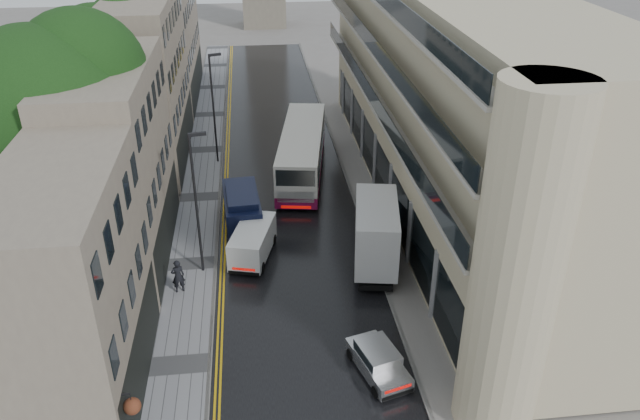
{
  "coord_description": "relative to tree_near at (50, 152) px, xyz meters",
  "views": [
    {
      "loc": [
        -2.04,
        -11.0,
        19.61
      ],
      "look_at": [
        1.29,
        18.0,
        3.76
      ],
      "focal_mm": 35.0,
      "sensor_mm": 36.0,
      "label": 1
    }
  ],
  "objects": [
    {
      "name": "silver_hatchback",
      "position": [
        15.05,
        -11.91,
        -6.25
      ],
      "size": [
        2.52,
        3.91,
        1.35
      ],
      "primitive_type": null,
      "rotation": [
        0.0,
        0.0,
        0.28
      ],
      "color": "#BBBCC0",
      "rests_on": "road"
    },
    {
      "name": "navy_van",
      "position": [
        8.7,
        1.37,
        -5.59
      ],
      "size": [
        2.46,
        5.38,
        2.67
      ],
      "primitive_type": null,
      "rotation": [
        0.0,
        0.0,
        0.07
      ],
      "color": "black",
      "rests_on": "road"
    },
    {
      "name": "white_lorry",
      "position": [
        15.65,
        -3.08,
        -4.95
      ],
      "size": [
        3.5,
        7.78,
        3.94
      ],
      "primitive_type": null,
      "rotation": [
        0.0,
        0.0,
        -0.17
      ],
      "color": "silver",
      "rests_on": "road"
    },
    {
      "name": "tree_far",
      "position": [
        0.3,
        13.0,
        -0.72
      ],
      "size": [
        9.24,
        9.24,
        12.46
      ],
      "primitive_type": null,
      "color": "black",
      "rests_on": "ground"
    },
    {
      "name": "old_shop_row",
      "position": [
        3.05,
        10.0,
        -0.95
      ],
      "size": [
        4.5,
        56.0,
        12.0
      ],
      "primitive_type": null,
      "color": "gray",
      "rests_on": "ground"
    },
    {
      "name": "lamp_post_far",
      "position": [
        7.67,
        13.4,
        -2.73
      ],
      "size": [
        0.94,
        0.48,
        8.19
      ],
      "primitive_type": null,
      "rotation": [
        0.0,
        0.0,
        0.32
      ],
      "color": "black",
      "rests_on": "left_sidewalk"
    },
    {
      "name": "right_sidewalk",
      "position": [
        17.9,
        7.5,
        -6.89
      ],
      "size": [
        1.8,
        85.0,
        0.12
      ],
      "primitive_type": "cube",
      "color": "slate",
      "rests_on": "ground"
    },
    {
      "name": "modern_block",
      "position": [
        22.8,
        6.0,
        0.05
      ],
      "size": [
        8.0,
        40.0,
        14.0
      ],
      "primitive_type": null,
      "color": "#BCB18B",
      "rests_on": "ground"
    },
    {
      "name": "tree_near",
      "position": [
        0.0,
        0.0,
        0.0
      ],
      "size": [
        10.56,
        10.56,
        13.89
      ],
      "primitive_type": null,
      "color": "black",
      "rests_on": "ground"
    },
    {
      "name": "white_van",
      "position": [
        8.89,
        -1.57,
        -5.95
      ],
      "size": [
        2.91,
        4.64,
        1.95
      ],
      "primitive_type": null,
      "rotation": [
        0.0,
        0.0,
        -0.27
      ],
      "color": "white",
      "rests_on": "road"
    },
    {
      "name": "pedestrian",
      "position": [
        6.16,
        -3.42,
        -5.87
      ],
      "size": [
        0.8,
        0.65,
        1.91
      ],
      "primitive_type": "imported",
      "rotation": [
        0.0,
        0.0,
        3.46
      ],
      "color": "black",
      "rests_on": "left_sidewalk"
    },
    {
      "name": "road",
      "position": [
        12.5,
        7.5,
        -6.94
      ],
      "size": [
        9.0,
        85.0,
        0.02
      ],
      "primitive_type": "cube",
      "color": "black",
      "rests_on": "ground"
    },
    {
      "name": "cream_bus",
      "position": [
        12.13,
        7.41,
        -5.25
      ],
      "size": [
        4.68,
        12.56,
        3.35
      ],
      "primitive_type": null,
      "rotation": [
        0.0,
        0.0,
        -0.16
      ],
      "color": "silver",
      "rests_on": "road"
    },
    {
      "name": "left_sidewalk",
      "position": [
        6.65,
        7.5,
        -6.89
      ],
      "size": [
        2.7,
        85.0,
        0.12
      ],
      "primitive_type": "cube",
      "color": "gray",
      "rests_on": "ground"
    },
    {
      "name": "lamp_post_near",
      "position": [
        7.29,
        -1.54,
        -2.78
      ],
      "size": [
        0.93,
        0.34,
        8.09
      ],
      "primitive_type": null,
      "rotation": [
        0.0,
        0.0,
        0.15
      ],
      "color": "black",
      "rests_on": "left_sidewalk"
    }
  ]
}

